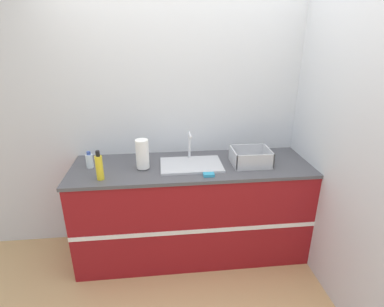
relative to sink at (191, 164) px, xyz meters
name	(u,v)px	position (x,y,z in m)	size (l,w,h in m)	color
ground_plane	(196,273)	(0.01, -0.31, -0.94)	(12.00, 12.00, 0.00)	tan
wall_back	(188,114)	(0.01, 0.38, 0.36)	(4.51, 0.06, 2.60)	silver
wall_right	(314,121)	(1.10, 0.02, 0.36)	(0.06, 2.66, 2.60)	silver
counter_cabinet	(192,209)	(0.01, 0.02, -0.48)	(2.13, 0.68, 0.93)	maroon
sink	(191,164)	(0.00, 0.00, 0.00)	(0.54, 0.36, 0.27)	silver
paper_towel_roll	(142,154)	(-0.42, -0.02, 0.12)	(0.11, 0.11, 0.26)	#4C4C51
dish_rack	(251,159)	(0.53, -0.02, 0.03)	(0.33, 0.28, 0.14)	#B7BABF
bottle_clear	(90,161)	(-0.88, 0.06, 0.05)	(0.06, 0.06, 0.15)	silver
bottle_yellow	(99,167)	(-0.75, -0.19, 0.09)	(0.06, 0.06, 0.24)	yellow
sponge	(209,175)	(0.12, -0.22, -0.01)	(0.09, 0.06, 0.02)	#3399BF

